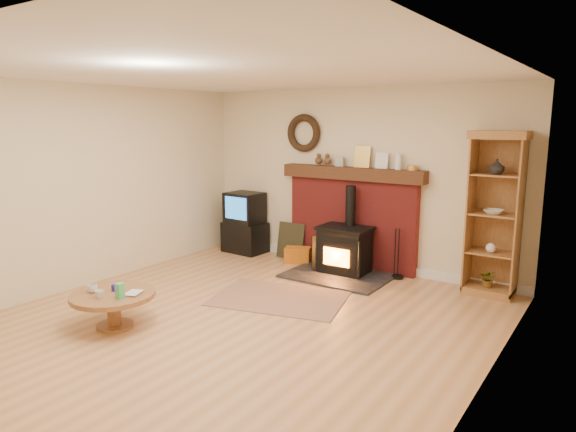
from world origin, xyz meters
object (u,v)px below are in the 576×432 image
Objects in this scene: tv_unit at (245,224)px; coffee_table at (113,299)px; curio_cabinet at (495,214)px; wood_stove at (344,252)px.

tv_unit is 1.14× the size of coffee_table.
coffee_table is at bearing -132.21° from curio_cabinet.
tv_unit is at bearing -178.70° from curio_cabinet.
wood_stove is at bearing 70.10° from coffee_table.
wood_stove is 3.22m from coffee_table.
tv_unit is at bearing 174.12° from wood_stove.
curio_cabinet is (1.91, 0.29, 0.69)m from wood_stove.
curio_cabinet is 4.53m from coffee_table.
wood_stove reaches higher than tv_unit.
coffee_table is at bearing -109.90° from wood_stove.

